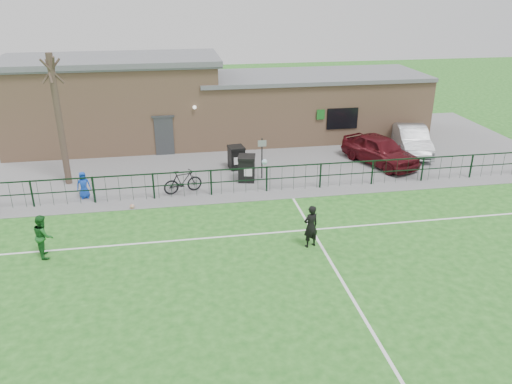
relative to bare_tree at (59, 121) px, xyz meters
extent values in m
plane|color=#205F1C|center=(8.00, -10.50, -3.00)|extent=(90.00, 90.00, 0.00)
cube|color=slate|center=(8.00, 3.00, -2.99)|extent=(34.00, 13.00, 0.02)
cube|color=white|center=(8.00, -2.70, -3.00)|extent=(28.00, 0.10, 0.01)
cube|color=white|center=(8.00, -6.50, -3.00)|extent=(28.00, 0.10, 0.01)
cube|color=white|center=(10.00, -10.50, -3.00)|extent=(0.10, 16.00, 0.01)
cube|color=black|center=(8.00, -2.50, -2.40)|extent=(28.00, 0.10, 1.20)
cylinder|color=#413027|center=(0.00, 0.00, 0.00)|extent=(0.30, 0.30, 6.00)
cube|color=black|center=(8.31, -1.04, -2.41)|extent=(0.91, 0.99, 1.13)
cube|color=black|center=(8.04, 0.67, -2.44)|extent=(0.82, 0.90, 1.07)
cylinder|color=black|center=(9.07, -0.89, -1.98)|extent=(0.06, 0.06, 2.00)
imported|color=#4B0D13|center=(15.44, 0.09, -2.22)|extent=(3.33, 4.78, 1.51)
imported|color=#96989C|center=(17.90, 1.59, -2.25)|extent=(2.56, 4.66, 1.46)
imported|color=black|center=(5.27, -2.04, -2.45)|extent=(1.84, 0.97, 1.06)
imported|color=#133FBA|center=(0.99, -1.90, -2.38)|extent=(0.65, 0.49, 1.20)
imported|color=black|center=(9.59, -7.73, -2.20)|extent=(0.68, 0.55, 1.60)
sphere|color=white|center=(8.52, -4.47, -0.86)|extent=(0.22, 0.22, 0.22)
imported|color=#1A5C22|center=(0.38, -6.81, -2.23)|extent=(0.76, 0.88, 1.54)
sphere|color=silver|center=(3.10, -3.37, -2.90)|extent=(0.20, 0.20, 0.20)
cube|color=tan|center=(8.00, 6.00, -1.25)|extent=(24.00, 5.00, 3.50)
cube|color=tan|center=(1.76, 6.00, 1.10)|extent=(11.52, 5.00, 1.20)
cube|color=#5A5D62|center=(1.76, 6.00, 1.82)|extent=(12.02, 5.40, 0.28)
cube|color=#5A5D62|center=(13.28, 6.00, 0.60)|extent=(13.44, 5.30, 0.22)
cube|color=#383A3D|center=(4.50, 3.47, -1.95)|extent=(1.00, 0.08, 2.10)
cube|color=black|center=(14.50, 3.47, -1.40)|extent=(1.80, 0.08, 1.20)
cube|color=#19661E|center=(13.20, 3.42, -1.10)|extent=(0.45, 0.04, 0.55)
camera|label=1|loc=(5.02, -22.94, 5.84)|focal=35.00mm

